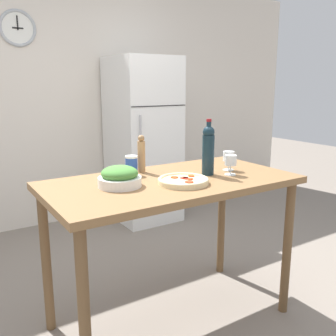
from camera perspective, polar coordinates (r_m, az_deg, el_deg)
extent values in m
plane|color=slate|center=(2.58, 0.49, -21.98)|extent=(14.00, 14.00, 0.00)
cube|color=silver|center=(4.11, -16.32, 9.83)|extent=(6.40, 0.06, 2.60)
torus|color=#A8ADB2|center=(4.01, -21.93, 19.17)|extent=(0.34, 0.03, 0.34)
cylinder|color=white|center=(4.02, -21.94, 19.16)|extent=(0.30, 0.01, 0.30)
cube|color=black|center=(4.01, -21.92, 19.18)|extent=(0.10, 0.01, 0.01)
cube|color=black|center=(4.02, -21.98, 19.84)|extent=(0.01, 0.01, 0.13)
cube|color=white|center=(4.07, -3.88, 4.25)|extent=(0.63, 0.70, 1.75)
cube|color=black|center=(3.73, -1.33, 9.44)|extent=(0.62, 0.01, 0.01)
cylinder|color=#B2B2B7|center=(3.66, -4.13, 1.92)|extent=(0.02, 0.02, 0.79)
cube|color=brown|center=(2.20, 0.53, -2.23)|extent=(1.47, 0.76, 0.04)
cylinder|color=brown|center=(1.85, -12.62, -21.39)|extent=(0.06, 0.06, 0.88)
cylinder|color=brown|center=(2.56, 17.70, -11.64)|extent=(0.06, 0.06, 0.88)
cylinder|color=brown|center=(2.39, -18.07, -13.46)|extent=(0.06, 0.06, 0.88)
cylinder|color=brown|center=(2.97, 8.15, -7.69)|extent=(0.06, 0.06, 0.88)
cylinder|color=#142833|center=(2.29, 6.13, 1.98)|extent=(0.07, 0.07, 0.25)
sphere|color=#142833|center=(2.27, 6.22, 5.45)|extent=(0.07, 0.07, 0.07)
cylinder|color=#142833|center=(2.26, 6.24, 6.25)|extent=(0.03, 0.03, 0.06)
cylinder|color=maroon|center=(2.26, 6.26, 7.25)|extent=(0.03, 0.03, 0.02)
cylinder|color=silver|center=(2.33, 9.45, -0.98)|extent=(0.07, 0.07, 0.00)
cylinder|color=silver|center=(2.32, 9.48, -0.25)|extent=(0.01, 0.01, 0.06)
cylinder|color=white|center=(2.31, 9.54, 1.20)|extent=(0.07, 0.07, 0.06)
cylinder|color=maroon|center=(2.31, 9.51, 0.56)|extent=(0.06, 0.06, 0.01)
cylinder|color=silver|center=(2.45, 9.22, -0.30)|extent=(0.07, 0.07, 0.00)
cylinder|color=silver|center=(2.44, 9.24, 0.40)|extent=(0.01, 0.01, 0.06)
cylinder|color=white|center=(2.43, 9.29, 1.78)|extent=(0.07, 0.07, 0.06)
cylinder|color=maroon|center=(2.43, 9.27, 1.16)|extent=(0.06, 0.06, 0.01)
cylinder|color=#AD7F51|center=(2.35, -4.07, 1.72)|extent=(0.05, 0.05, 0.20)
sphere|color=#936C45|center=(2.33, -4.11, 4.55)|extent=(0.04, 0.04, 0.04)
cylinder|color=white|center=(2.05, -7.35, -2.09)|extent=(0.24, 0.24, 0.05)
ellipsoid|color=#478438|center=(2.04, -7.39, -0.79)|extent=(0.20, 0.20, 0.08)
cylinder|color=beige|center=(2.09, 2.43, -2.10)|extent=(0.28, 0.28, 0.02)
torus|color=beige|center=(2.09, 2.44, -1.75)|extent=(0.28, 0.28, 0.02)
cylinder|color=red|center=(2.10, 3.41, -1.67)|extent=(0.03, 0.03, 0.01)
cylinder|color=red|center=(2.04, 3.24, -2.13)|extent=(0.05, 0.05, 0.01)
cylinder|color=#E14318|center=(2.17, 3.56, -1.19)|extent=(0.04, 0.04, 0.01)
cylinder|color=red|center=(2.13, 0.99, -1.43)|extent=(0.04, 0.04, 0.01)
cylinder|color=red|center=(2.12, 2.48, -1.51)|extent=(0.05, 0.05, 0.01)
cylinder|color=red|center=(2.11, 2.71, -1.58)|extent=(0.04, 0.04, 0.01)
cylinder|color=#284CA3|center=(2.29, -5.58, 0.24)|extent=(0.07, 0.07, 0.11)
cylinder|color=white|center=(2.28, -5.61, 1.70)|extent=(0.08, 0.08, 0.01)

